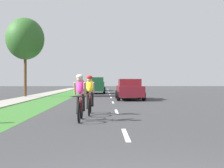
# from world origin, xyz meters

# --- Properties ---
(ground_plane) EXTENTS (120.00, 120.00, 0.00)m
(ground_plane) POSITION_xyz_m (0.00, 20.00, 0.00)
(ground_plane) COLOR #38383A
(grass_verge) EXTENTS (2.48, 70.00, 0.01)m
(grass_verge) POSITION_xyz_m (-4.47, 20.00, 0.00)
(grass_verge) COLOR #38722D
(grass_verge) RESTS_ON ground_plane
(sidewalk_concrete) EXTENTS (1.85, 70.00, 0.10)m
(sidewalk_concrete) POSITION_xyz_m (-6.63, 20.00, 0.00)
(sidewalk_concrete) COLOR #9E998E
(sidewalk_concrete) RESTS_ON ground_plane
(lane_markings_center) EXTENTS (0.12, 52.20, 0.01)m
(lane_markings_center) POSITION_xyz_m (0.00, 24.00, 0.00)
(lane_markings_center) COLOR white
(lane_markings_center) RESTS_ON ground_plane
(cyclist_lead) EXTENTS (0.42, 1.72, 1.58)m
(cyclist_lead) POSITION_xyz_m (-1.35, 6.95, 0.81)
(cyclist_lead) COLOR black
(cyclist_lead) RESTS_ON ground_plane
(cyclist_trailing) EXTENTS (0.42, 1.72, 1.58)m
(cyclist_trailing) POSITION_xyz_m (-1.13, 8.80, 0.81)
(cyclist_trailing) COLOR black
(cyclist_trailing) RESTS_ON ground_plane
(sedan_maroon) EXTENTS (1.98, 4.30, 1.52)m
(sedan_maroon) POSITION_xyz_m (1.31, 18.50, 0.77)
(sedan_maroon) COLOR maroon
(sedan_maroon) RESTS_ON ground_plane
(suv_dark_green) EXTENTS (2.15, 4.70, 1.79)m
(suv_dark_green) POSITION_xyz_m (-1.52, 29.22, 0.95)
(suv_dark_green) COLOR #194C2D
(suv_dark_green) RESTS_ON ground_plane
(pickup_white) EXTENTS (2.22, 5.10, 1.64)m
(pickup_white) POSITION_xyz_m (-1.77, 39.12, 0.83)
(pickup_white) COLOR silver
(pickup_white) RESTS_ON ground_plane
(street_tree_near) EXTENTS (3.25, 3.25, 6.81)m
(street_tree_near) POSITION_xyz_m (-7.37, 22.21, 5.00)
(street_tree_near) COLOR brown
(street_tree_near) RESTS_ON ground_plane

